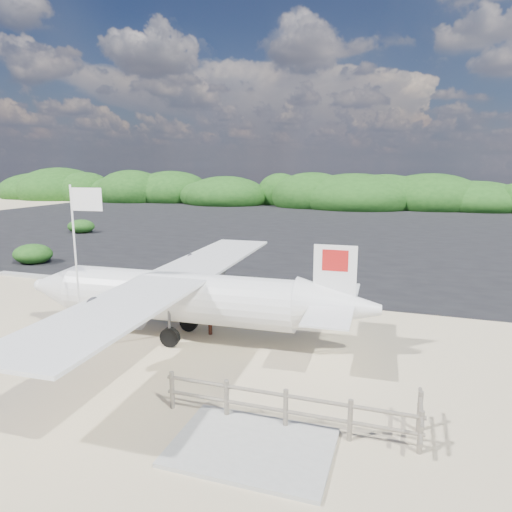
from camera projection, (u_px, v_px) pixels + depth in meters
The scene contains 13 objects.
ground at pixel (166, 330), 17.34m from camera, with size 160.00×160.00×0.00m, color beige.
asphalt_apron at pixel (316, 228), 45.27m from camera, with size 90.00×50.00×0.04m, color #B2B2B2, non-canonical shape.
lagoon at pixel (13, 298), 21.50m from camera, with size 9.00×7.00×0.40m, color #B2B2B2, non-canonical shape.
walkway_pad at pixel (252, 449), 10.06m from camera, with size 3.50×2.50×0.10m, color #B2B2B2, non-canonical shape.
vegetation_band at pixel (348, 207), 68.55m from camera, with size 124.00×8.00×4.40m, color #B2B2B2, non-canonical shape.
fence at pixel (285, 429), 10.84m from camera, with size 6.40×2.00×1.10m, color #B2B2B2, non-canonical shape.
baggage_cart at pixel (169, 312), 19.44m from camera, with size 2.56×1.46×1.28m, color blue, non-canonical shape.
flagpole at pixel (83, 347), 15.65m from camera, with size 1.11×0.46×5.54m, color white, non-canonical shape.
signboard at pixel (196, 329), 17.42m from camera, with size 1.92×0.18×1.58m, color #512417, non-canonical shape.
crew_a at pixel (205, 280), 21.26m from camera, with size 0.65×0.43×1.78m, color #131C48.
crew_b at pixel (182, 273), 22.97m from camera, with size 0.79×0.62×1.63m, color #131C48.
crew_c at pixel (175, 298), 18.60m from camera, with size 0.98×0.41×1.68m, color #131C48.
aircraft_large at pixel (501, 252), 32.73m from camera, with size 15.60×15.60×4.68m, color #B2B2B2, non-canonical shape.
Camera 1 is at (8.42, -14.54, 6.15)m, focal length 32.00 mm.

